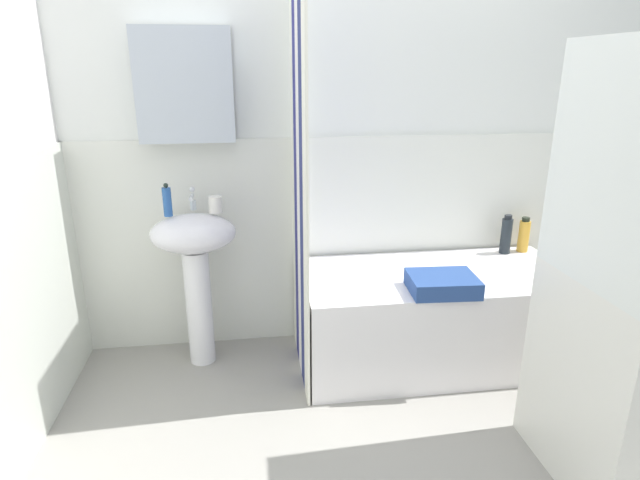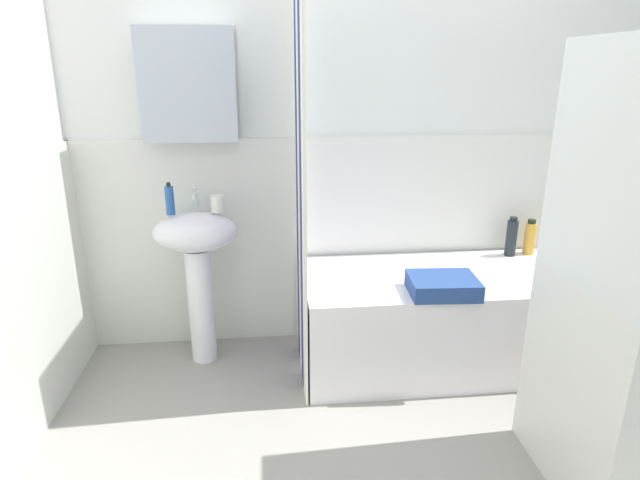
% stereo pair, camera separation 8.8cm
% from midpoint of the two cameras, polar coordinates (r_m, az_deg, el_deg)
% --- Properties ---
extents(wall_back_tiled, '(3.60, 0.18, 2.40)m').
position_cam_midpoint_polar(wall_back_tiled, '(2.94, 3.92, 10.10)').
color(wall_back_tiled, white).
rests_on(wall_back_tiled, ground_plane).
extents(sink, '(0.44, 0.34, 0.85)m').
position_cam_midpoint_polar(sink, '(2.81, -12.47, -1.58)').
color(sink, white).
rests_on(sink, ground_plane).
extents(faucet, '(0.03, 0.12, 0.12)m').
position_cam_midpoint_polar(faucet, '(2.81, -12.69, 4.50)').
color(faucet, silver).
rests_on(faucet, sink).
extents(soap_dispenser, '(0.04, 0.04, 0.17)m').
position_cam_midpoint_polar(soap_dispenser, '(2.74, -15.30, 4.27)').
color(soap_dispenser, '#2857A1').
rests_on(soap_dispenser, sink).
extents(toothbrush_cup, '(0.07, 0.07, 0.09)m').
position_cam_midpoint_polar(toothbrush_cup, '(2.75, -10.30, 3.96)').
color(toothbrush_cup, silver).
rests_on(toothbrush_cup, sink).
extents(bathtub, '(1.45, 0.69, 0.52)m').
position_cam_midpoint_polar(bathtub, '(2.95, 13.49, -8.35)').
color(bathtub, white).
rests_on(bathtub, ground_plane).
extents(shower_curtain, '(0.01, 0.69, 2.00)m').
position_cam_midpoint_polar(shower_curtain, '(2.55, -1.24, 5.68)').
color(shower_curtain, white).
rests_on(shower_curtain, ground_plane).
extents(shampoo_bottle, '(0.06, 0.06, 0.21)m').
position_cam_midpoint_polar(shampoo_bottle, '(3.29, 22.77, 0.24)').
color(shampoo_bottle, gold).
rests_on(shampoo_bottle, bathtub).
extents(body_wash_bottle, '(0.06, 0.06, 0.23)m').
position_cam_midpoint_polar(body_wash_bottle, '(3.22, 21.03, 0.28)').
color(body_wash_bottle, '#1F272C').
rests_on(body_wash_bottle, bathtub).
extents(towel_folded, '(0.34, 0.27, 0.08)m').
position_cam_midpoint_polar(towel_folded, '(2.60, 14.30, -4.87)').
color(towel_folded, navy).
rests_on(towel_folded, bathtub).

